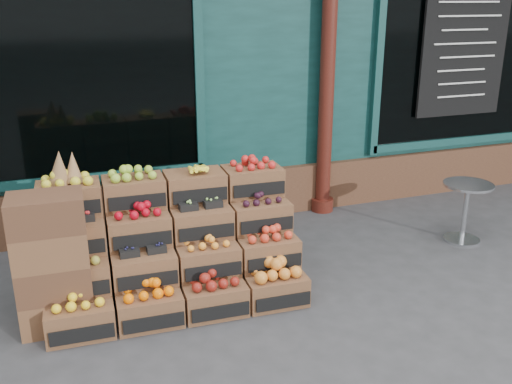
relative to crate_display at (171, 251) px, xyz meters
name	(u,v)px	position (x,y,z in m)	size (l,w,h in m)	color
ground	(303,302)	(1.07, -0.57, -0.43)	(60.00, 60.00, 0.00)	#373739
shop_facade	(172,11)	(1.07, 4.54, 1.97)	(12.00, 6.24, 4.80)	#113A37
crate_display	(171,251)	(0.00, 0.00, 0.00)	(2.26, 1.17, 1.39)	brown
spare_crates	(52,263)	(-1.02, -0.22, 0.15)	(0.59, 0.42, 1.16)	brown
bistro_table	(466,205)	(3.32, 0.06, 0.00)	(0.54, 0.54, 0.68)	silver
shopkeeper	(119,128)	(-0.12, 2.26, 0.68)	(0.81, 0.53, 2.21)	#1D6632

